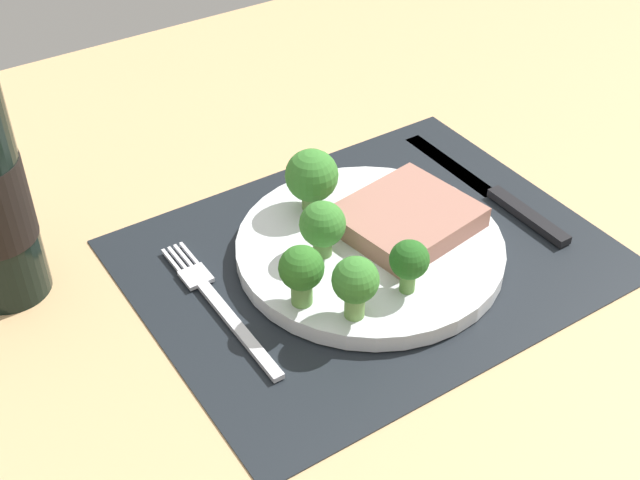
# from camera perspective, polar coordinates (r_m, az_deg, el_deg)

# --- Properties ---
(ground_plane) EXTENTS (1.40, 1.10, 0.03)m
(ground_plane) POSITION_cam_1_polar(r_m,az_deg,el_deg) (0.78, 3.32, -2.05)
(ground_plane) COLOR tan
(placemat) EXTENTS (0.42, 0.33, 0.00)m
(placemat) POSITION_cam_1_polar(r_m,az_deg,el_deg) (0.77, 3.36, -1.13)
(placemat) COLOR black
(placemat) RESTS_ON ground_plane
(plate) EXTENTS (0.24, 0.24, 0.02)m
(plate) POSITION_cam_1_polar(r_m,az_deg,el_deg) (0.77, 3.39, -0.58)
(plate) COLOR silver
(plate) RESTS_ON placemat
(steak) EXTENTS (0.13, 0.12, 0.02)m
(steak) POSITION_cam_1_polar(r_m,az_deg,el_deg) (0.78, 5.66, 1.66)
(steak) COLOR #9E6B5B
(steak) RESTS_ON plate
(broccoli_near_fork) EXTENTS (0.03, 0.03, 0.05)m
(broccoli_near_fork) POSITION_cam_1_polar(r_m,az_deg,el_deg) (0.69, 6.06, -1.45)
(broccoli_near_fork) COLOR #5B8942
(broccoli_near_fork) RESTS_ON plate
(broccoli_center) EXTENTS (0.05, 0.05, 0.06)m
(broccoli_center) POSITION_cam_1_polar(r_m,az_deg,el_deg) (0.78, -0.56, 4.31)
(broccoli_center) COLOR #6B994C
(broccoli_center) RESTS_ON plate
(broccoli_near_steak) EXTENTS (0.04, 0.04, 0.06)m
(broccoli_near_steak) POSITION_cam_1_polar(r_m,az_deg,el_deg) (0.68, -1.27, -2.09)
(broccoli_near_steak) COLOR #5B8942
(broccoli_near_steak) RESTS_ON plate
(broccoli_back_left) EXTENTS (0.04, 0.04, 0.05)m
(broccoli_back_left) POSITION_cam_1_polar(r_m,az_deg,el_deg) (0.73, 0.17, 0.99)
(broccoli_back_left) COLOR #5B8942
(broccoli_back_left) RESTS_ON plate
(broccoli_front_edge) EXTENTS (0.04, 0.04, 0.06)m
(broccoli_front_edge) POSITION_cam_1_polar(r_m,az_deg,el_deg) (0.66, 2.41, -2.88)
(broccoli_front_edge) COLOR #6B994C
(broccoli_front_edge) RESTS_ON plate
(fork) EXTENTS (0.02, 0.19, 0.01)m
(fork) POSITION_cam_1_polar(r_m,az_deg,el_deg) (0.72, -6.84, -4.38)
(fork) COLOR silver
(fork) RESTS_ON placemat
(knife) EXTENTS (0.02, 0.23, 0.01)m
(knife) POSITION_cam_1_polar(r_m,az_deg,el_deg) (0.86, 11.83, 3.07)
(knife) COLOR black
(knife) RESTS_ON placemat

